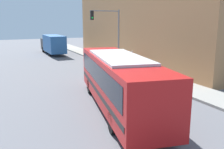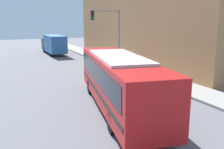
% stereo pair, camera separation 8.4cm
% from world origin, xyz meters
% --- Properties ---
extents(ground_plane, '(120.00, 120.00, 0.00)m').
position_xyz_m(ground_plane, '(0.00, 0.00, 0.00)').
color(ground_plane, slate).
extents(sidewalk, '(2.69, 70.00, 0.17)m').
position_xyz_m(sidewalk, '(5.84, 20.00, 0.08)').
color(sidewalk, gray).
rests_on(sidewalk, ground_plane).
extents(building_facade, '(6.00, 28.87, 11.57)m').
position_xyz_m(building_facade, '(10.19, 15.44, 5.78)').
color(building_facade, '#B27A4C').
rests_on(building_facade, ground_plane).
extents(city_bus, '(4.60, 11.38, 3.11)m').
position_xyz_m(city_bus, '(-0.60, 0.64, 1.80)').
color(city_bus, red).
rests_on(city_bus, ground_plane).
extents(delivery_truck, '(2.21, 8.49, 2.87)m').
position_xyz_m(delivery_truck, '(1.13, 26.11, 1.57)').
color(delivery_truck, '#265999').
rests_on(delivery_truck, ground_plane).
extents(fire_hydrant, '(0.28, 0.37, 0.75)m').
position_xyz_m(fire_hydrant, '(5.10, 3.01, 0.54)').
color(fire_hydrant, gold).
rests_on(fire_hydrant, sidewalk).
extents(traffic_light_pole, '(3.28, 0.35, 5.94)m').
position_xyz_m(traffic_light_pole, '(4.20, 12.29, 4.20)').
color(traffic_light_pole, slate).
rests_on(traffic_light_pole, sidewalk).
extents(parking_meter, '(0.14, 0.14, 1.35)m').
position_xyz_m(parking_meter, '(5.10, 8.01, 1.08)').
color(parking_meter, slate).
rests_on(parking_meter, sidewalk).
extents(pedestrian_near_corner, '(0.34, 0.34, 1.81)m').
position_xyz_m(pedestrian_near_corner, '(5.98, 10.59, 1.10)').
color(pedestrian_near_corner, '#23283D').
rests_on(pedestrian_near_corner, sidewalk).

